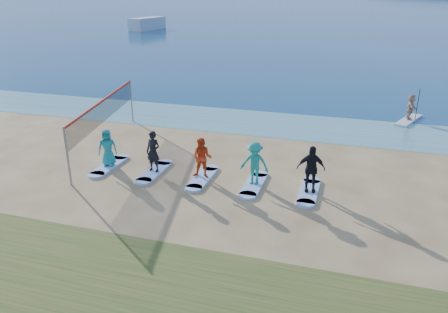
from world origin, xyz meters
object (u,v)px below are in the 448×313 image
(paddleboarder, at_px, (411,107))
(student_2, at_px, (202,158))
(student_0, at_px, (107,148))
(surfboard_3, at_px, (254,184))
(student_1, at_px, (153,152))
(student_4, at_px, (311,169))
(boat_offshore_a, at_px, (148,30))
(surfboard_1, at_px, (154,172))
(paddleboard, at_px, (409,120))
(student_3, at_px, (255,163))
(volleyball_net, at_px, (104,110))
(surfboard_4, at_px, (309,192))
(surfboard_2, at_px, (203,178))
(surfboard_0, at_px, (109,166))

(paddleboarder, bearing_deg, student_2, 138.38)
(student_0, distance_m, surfboard_3, 6.74)
(student_1, bearing_deg, student_4, 8.45)
(boat_offshore_a, bearing_deg, surfboard_1, -53.98)
(paddleboard, relative_size, surfboard_3, 1.36)
(student_2, height_order, student_3, student_3)
(volleyball_net, xyz_separation_m, boat_offshore_a, (-26.15, 57.08, -1.90))
(paddleboarder, distance_m, surfboard_4, 12.49)
(surfboard_4, bearing_deg, surfboard_2, 180.00)
(volleyball_net, bearing_deg, surfboard_2, -20.99)
(paddleboard, height_order, boat_offshore_a, boat_offshore_a)
(student_1, xyz_separation_m, student_3, (4.46, 0.00, -0.00))
(surfboard_0, height_order, surfboard_2, same)
(boat_offshore_a, relative_size, student_3, 4.46)
(volleyball_net, distance_m, surfboard_0, 3.26)
(paddleboarder, relative_size, boat_offshore_a, 0.19)
(student_2, height_order, surfboard_4, student_2)
(student_0, bearing_deg, student_4, -23.99)
(volleyball_net, bearing_deg, student_4, -12.32)
(surfboard_2, distance_m, surfboard_4, 4.46)
(boat_offshore_a, relative_size, surfboard_1, 3.62)
(surfboard_3, bearing_deg, student_1, 180.00)
(boat_offshore_a, bearing_deg, volleyball_net, -56.04)
(volleyball_net, bearing_deg, student_2, -20.99)
(volleyball_net, relative_size, surfboard_2, 4.04)
(surfboard_3, bearing_deg, student_4, 0.00)
(student_1, height_order, student_4, student_4)
(surfboard_3, bearing_deg, surfboard_4, 0.00)
(volleyball_net, relative_size, surfboard_3, 4.04)
(student_0, xyz_separation_m, student_1, (2.23, 0.00, 0.06))
(paddleboard, height_order, surfboard_3, paddleboard)
(paddleboarder, distance_m, surfboard_2, 14.71)
(volleyball_net, bearing_deg, surfboard_4, -12.32)
(student_1, xyz_separation_m, student_4, (6.68, 0.00, 0.04))
(student_1, height_order, surfboard_3, student_1)
(paddleboarder, distance_m, student_1, 16.15)
(paddleboard, distance_m, boat_offshore_a, 62.96)
(paddleboarder, relative_size, surfboard_4, 0.68)
(student_2, distance_m, surfboard_4, 4.55)
(student_0, relative_size, surfboard_2, 0.76)
(volleyball_net, distance_m, student_4, 10.62)
(student_2, bearing_deg, student_1, 176.00)
(paddleboard, distance_m, surfboard_3, 13.43)
(volleyball_net, bearing_deg, surfboard_0, -57.60)
(paddleboard, height_order, student_3, student_3)
(paddleboard, relative_size, surfboard_1, 1.36)
(paddleboarder, xyz_separation_m, student_3, (-6.77, -11.60, 0.11))
(volleyball_net, height_order, boat_offshore_a, volleyball_net)
(paddleboard, height_order, surfboard_1, paddleboard)
(student_3, relative_size, surfboard_4, 0.81)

